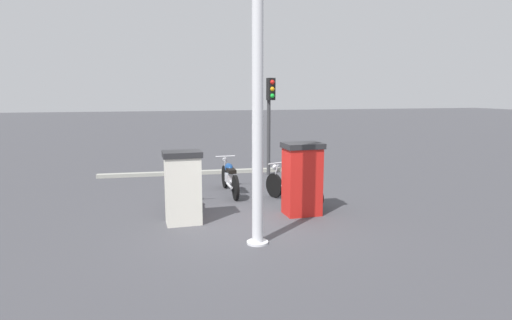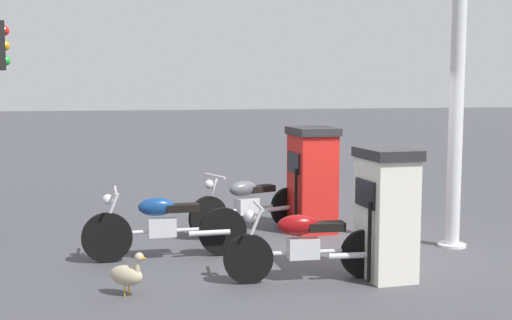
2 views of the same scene
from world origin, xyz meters
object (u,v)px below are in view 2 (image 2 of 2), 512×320
Objects in this scene: motorcycle_near_pump at (248,203)px; wandering_duck at (127,274)px; fuel_pump_near at (312,179)px; canopy_support_pole at (457,89)px; fuel_pump_far at (386,213)px; motorcycle_extra at (164,225)px; motorcycle_far_pump at (305,244)px.

motorcycle_near_pump reaches higher than wandering_duck.
canopy_support_pole is at bearing 137.22° from fuel_pump_near.
motorcycle_extra is at bearing -31.36° from fuel_pump_far.
fuel_pump_far is 2.47m from canopy_support_pole.
motorcycle_near_pump reaches higher than motorcycle_far_pump.
fuel_pump_near is at bearing -42.78° from canopy_support_pole.
fuel_pump_near is 0.83× the size of motorcycle_far_pump.
fuel_pump_far is 3.00m from motorcycle_near_pump.
motorcycle_extra is at bearing 25.44° from fuel_pump_near.
motorcycle_near_pump is (1.01, -2.80, -0.33)m from fuel_pump_far.
fuel_pump_far reaches higher than motorcycle_far_pump.
motorcycle_far_pump is at bearing 136.96° from motorcycle_extra.
fuel_pump_near reaches higher than motorcycle_extra.
motorcycle_extra is 0.47× the size of canopy_support_pole.
fuel_pump_far is at bearing 36.54° from canopy_support_pole.
wandering_duck is (3.02, -0.05, -0.55)m from fuel_pump_far.
motorcycle_near_pump is 0.93× the size of motorcycle_extra.
canopy_support_pole is (-1.61, 1.49, 1.40)m from fuel_pump_near.
wandering_duck is (2.01, 2.75, -0.22)m from motorcycle_near_pump.
wandering_duck is (2.05, 0.06, -0.20)m from motorcycle_far_pump.
fuel_pump_far is 1.04m from motorcycle_far_pump.
motorcycle_extra is 4.38× the size of wandering_duck.
fuel_pump_near is 1.09m from motorcycle_near_pump.
fuel_pump_near is 2.68m from fuel_pump_far.
motorcycle_far_pump is 0.43× the size of canopy_support_pole.
fuel_pump_near is 2.77m from motorcycle_far_pump.
fuel_pump_far is 2.91m from motorcycle_extra.
fuel_pump_near is 0.81× the size of motorcycle_near_pump.
canopy_support_pole is at bearing 175.61° from motorcycle_extra.
fuel_pump_far is at bearing 148.64° from motorcycle_extra.
canopy_support_pole is (-2.58, -1.08, 1.80)m from motorcycle_far_pump.
motorcycle_near_pump is 1.03× the size of motorcycle_far_pump.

